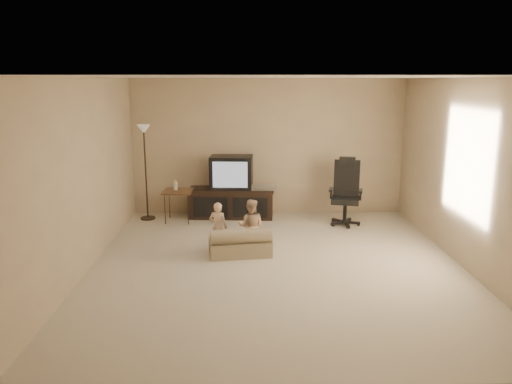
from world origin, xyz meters
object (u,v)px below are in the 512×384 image
office_chair (345,201)px  side_table (178,191)px  floor_lamp (145,151)px  child_sofa (240,244)px  tv_stand (232,192)px  toddler_left (218,227)px  toddler_right (251,226)px

office_chair → side_table: office_chair is taller
floor_lamp → child_sofa: size_ratio=1.83×
office_chair → side_table: size_ratio=1.53×
tv_stand → toddler_left: (-0.15, -1.91, -0.10)m
office_chair → side_table: bearing=-170.5°
side_table → toddler_left: (0.79, -1.62, -0.17)m
office_chair → floor_lamp: 3.63m
floor_lamp → child_sofa: (1.70, -1.96, -1.07)m
toddler_left → toddler_right: (0.47, -0.03, 0.03)m
child_sofa → toddler_left: toddler_left is taller
side_table → tv_stand: bearing=16.8°
floor_lamp → toddler_right: 2.73m
toddler_left → toddler_right: 0.48m
floor_lamp → child_sofa: floor_lamp is taller
side_table → child_sofa: size_ratio=0.82×
side_table → toddler_right: size_ratio=0.96×
toddler_right → floor_lamp: bearing=-35.0°
tv_stand → floor_lamp: 1.72m
tv_stand → side_table: 0.99m
office_chair → side_table: 2.94m
child_sofa → side_table: bearing=114.0°
toddler_left → toddler_right: bearing=-168.2°
toddler_right → tv_stand: bearing=-71.1°
side_table → toddler_left: side_table is taller
tv_stand → floor_lamp: (-1.53, -0.13, 0.77)m
office_chair → floor_lamp: floor_lamp is taller
side_table → toddler_left: size_ratio=1.02×
office_chair → toddler_right: 2.19m
office_chair → side_table: (-2.93, 0.23, 0.12)m
tv_stand → toddler_left: tv_stand is taller
side_table → toddler_right: toddler_right is taller
tv_stand → office_chair: size_ratio=1.38×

